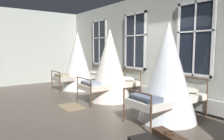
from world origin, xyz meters
The scene contains 8 objects.
ground centered at (0.00, 0.00, 0.00)m, with size 21.45×21.45×0.00m, color brown.
back_wall_with_windows centered at (0.00, 1.42, 1.70)m, with size 11.60×0.10×3.40m, color #B2B7AD.
end_wall_left centered at (-5.80, -2.00, 1.70)m, with size 0.10×7.73×3.40m, color #B2B7AD.
window_bank centered at (0.00, 1.30, 1.07)m, with size 7.87×0.10×2.81m.
cot_first centered at (-3.39, 0.25, 1.13)m, with size 1.38×1.95×2.34m.
cot_second centered at (-1.18, 0.27, 1.10)m, with size 1.38×1.96×2.29m.
cot_third centered at (1.14, 0.27, 1.10)m, with size 1.38×1.97×2.28m.
rug_second centered at (-1.14, -1.12, 0.01)m, with size 0.80×0.56×0.01m, color #8E7A5B.
Camera 1 is at (4.23, -3.59, 1.69)m, focal length 33.20 mm.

